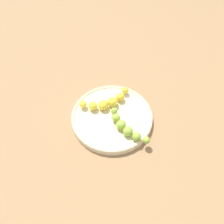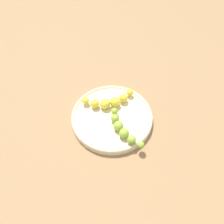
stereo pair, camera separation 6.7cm
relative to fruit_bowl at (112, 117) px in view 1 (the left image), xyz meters
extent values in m
plane|color=#936D47|center=(0.00, 0.00, -0.01)|extent=(2.40, 2.40, 0.00)
cylinder|color=beige|center=(0.00, 0.00, 0.00)|extent=(0.25, 0.25, 0.02)
torus|color=beige|center=(0.00, 0.00, 0.01)|extent=(0.25, 0.25, 0.01)
sphere|color=yellow|center=(0.03, -0.09, 0.02)|extent=(0.02, 0.02, 0.02)
sphere|color=yellow|center=(0.02, -0.06, 0.02)|extent=(0.03, 0.03, 0.03)
sphere|color=yellow|center=(-0.01, -0.04, 0.02)|extent=(0.03, 0.03, 0.03)
sphere|color=yellow|center=(-0.03, -0.02, 0.02)|extent=(0.03, 0.03, 0.03)
sphere|color=yellow|center=(-0.06, -0.02, 0.02)|extent=(0.03, 0.03, 0.03)
sphere|color=yellow|center=(-0.10, -0.02, 0.02)|extent=(0.02, 0.02, 0.02)
sphere|color=#8CAD38|center=(-0.01, 0.00, 0.02)|extent=(0.02, 0.02, 0.02)
sphere|color=#8CAD38|center=(0.01, 0.02, 0.02)|extent=(0.02, 0.02, 0.02)
sphere|color=#8CAD38|center=(0.02, 0.05, 0.02)|extent=(0.03, 0.03, 0.03)
sphere|color=#8CAD38|center=(0.02, 0.08, 0.02)|extent=(0.03, 0.03, 0.03)
sphere|color=#8CAD38|center=(0.02, 0.10, 0.02)|extent=(0.02, 0.02, 0.02)
sphere|color=#8CAD38|center=(0.01, 0.13, 0.02)|extent=(0.02, 0.02, 0.02)
camera|label=1|loc=(0.31, 0.25, 0.57)|focal=36.20mm
camera|label=2|loc=(0.26, 0.30, 0.57)|focal=36.20mm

